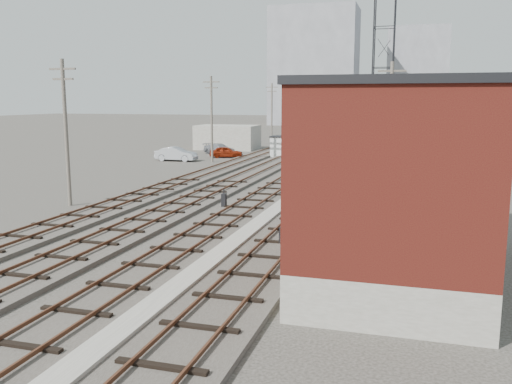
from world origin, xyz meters
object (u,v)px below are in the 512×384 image
at_px(car_silver, 176,154).
at_px(car_grey, 220,149).
at_px(site_trailer, 295,146).
at_px(signal_mast, 299,205).
at_px(car_red, 226,152).
at_px(switch_stand, 224,201).

xyz_separation_m(car_silver, car_grey, (1.86, 8.58, -0.12)).
bearing_deg(site_trailer, car_silver, -147.44).
distance_m(signal_mast, site_trailer, 41.45).
xyz_separation_m(site_trailer, car_red, (-7.45, -3.01, -0.57)).
distance_m(switch_stand, car_silver, 27.35).
relative_size(signal_mast, car_silver, 0.87).
bearing_deg(car_red, car_silver, 123.37).
height_order(switch_stand, site_trailer, site_trailer).
distance_m(car_red, car_grey, 4.33).
xyz_separation_m(car_red, car_silver, (-4.04, -4.84, 0.11)).
xyz_separation_m(signal_mast, car_red, (-16.33, 37.46, -1.69)).
height_order(signal_mast, car_grey, signal_mast).
relative_size(signal_mast, site_trailer, 0.69).
relative_size(car_red, car_grey, 0.87).
bearing_deg(car_grey, car_red, -128.81).
relative_size(site_trailer, car_silver, 1.27).
relative_size(car_red, car_silver, 0.83).
height_order(signal_mast, site_trailer, signal_mast).
bearing_deg(car_silver, car_grey, -13.26).
bearing_deg(site_trailer, car_grey, 173.87).
distance_m(car_red, car_silver, 6.31).
bearing_deg(car_silver, site_trailer, -56.72).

